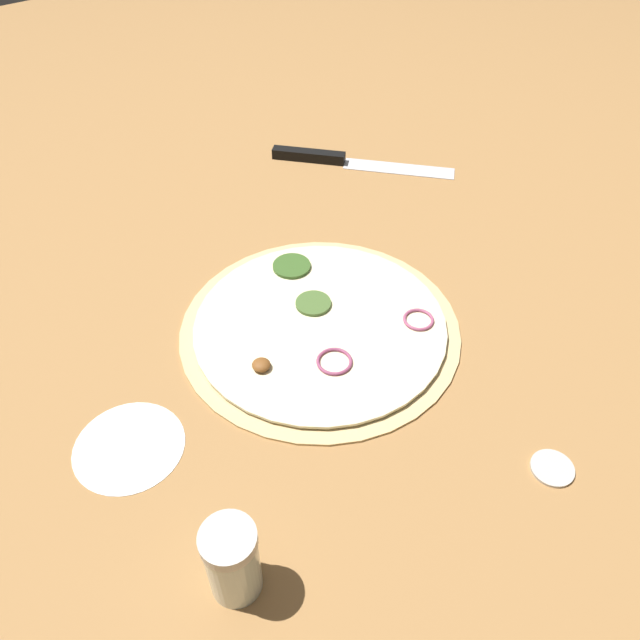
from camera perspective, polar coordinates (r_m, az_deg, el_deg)
The scene contains 6 objects.
ground_plane at distance 0.80m, azimuth 0.00°, elevation -0.83°, with size 3.00×3.00×0.00m, color #9E703F.
pizza at distance 0.80m, azimuth -0.00°, elevation -0.53°, with size 0.36×0.36×0.02m.
knife at distance 1.13m, azimuth 1.19°, elevation 14.51°, with size 0.24×0.26×0.02m.
spice_jar at distance 0.58m, azimuth -8.01°, elevation -20.97°, with size 0.05×0.05×0.09m.
loose_cap at distance 0.72m, azimuth 20.51°, elevation -12.50°, with size 0.05×0.05×0.01m.
flour_patch at distance 0.72m, azimuth -17.06°, elevation -11.00°, with size 0.12×0.12×0.00m.
Camera 1 is at (-0.34, -0.45, 0.57)m, focal length 35.00 mm.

